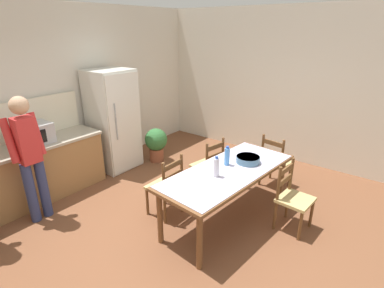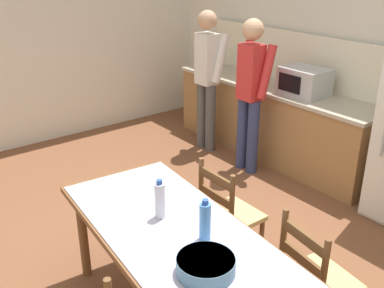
% 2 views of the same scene
% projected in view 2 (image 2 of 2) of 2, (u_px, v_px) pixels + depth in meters
% --- Properties ---
extents(ground_plane, '(8.32, 8.32, 0.00)m').
position_uv_depth(ground_plane, '(176.00, 262.00, 3.71)').
color(ground_plane, brown).
extents(wall_back, '(6.52, 0.12, 2.90)m').
position_uv_depth(wall_back, '(382.00, 48.00, 4.64)').
color(wall_back, silver).
rests_on(wall_back, ground).
extents(wall_left, '(0.12, 5.20, 2.90)m').
position_uv_depth(wall_left, '(18.00, 33.00, 5.50)').
color(wall_left, silver).
rests_on(wall_left, ground).
extents(kitchen_counter, '(2.85, 0.66, 0.89)m').
position_uv_depth(kitchen_counter, '(271.00, 120.00, 5.55)').
color(kitchen_counter, '#9E7042').
rests_on(kitchen_counter, ground).
extents(counter_splashback, '(2.81, 0.03, 0.60)m').
position_uv_depth(counter_splashback, '(294.00, 57.00, 5.43)').
color(counter_splashback, '#EFE8CB').
rests_on(counter_splashback, kitchen_counter).
extents(microwave, '(0.50, 0.39, 0.30)m').
position_uv_depth(microwave, '(304.00, 81.00, 4.97)').
color(microwave, '#B2B7BC').
rests_on(microwave, kitchen_counter).
extents(dining_table, '(2.11, 1.02, 0.78)m').
position_uv_depth(dining_table, '(181.00, 247.00, 2.75)').
color(dining_table, brown).
rests_on(dining_table, ground).
extents(bottle_near_centre, '(0.07, 0.07, 0.27)m').
position_uv_depth(bottle_near_centre, '(160.00, 200.00, 2.86)').
color(bottle_near_centre, silver).
rests_on(bottle_near_centre, dining_table).
extents(bottle_off_centre, '(0.07, 0.07, 0.27)m').
position_uv_depth(bottle_off_centre, '(205.00, 221.00, 2.64)').
color(bottle_off_centre, '#4C8ED6').
rests_on(bottle_off_centre, dining_table).
extents(serving_bowl, '(0.32, 0.32, 0.09)m').
position_uv_depth(serving_bowl, '(206.00, 265.00, 2.39)').
color(serving_bowl, slate).
rests_on(serving_bowl, dining_table).
extents(chair_side_far_right, '(0.48, 0.46, 0.91)m').
position_uv_depth(chair_side_far_right, '(315.00, 280.00, 2.85)').
color(chair_side_far_right, brown).
rests_on(chair_side_far_right, ground).
extents(chair_side_far_left, '(0.42, 0.40, 0.91)m').
position_uv_depth(chair_side_far_left, '(228.00, 215.00, 3.55)').
color(chair_side_far_left, brown).
rests_on(chair_side_far_left, ground).
extents(person_at_sink, '(0.44, 0.30, 1.75)m').
position_uv_depth(person_at_sink, '(207.00, 74.00, 5.50)').
color(person_at_sink, '#4C4C4C').
rests_on(person_at_sink, ground).
extents(person_at_counter, '(0.44, 0.30, 1.73)m').
position_uv_depth(person_at_counter, '(251.00, 89.00, 4.93)').
color(person_at_counter, navy).
rests_on(person_at_counter, ground).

